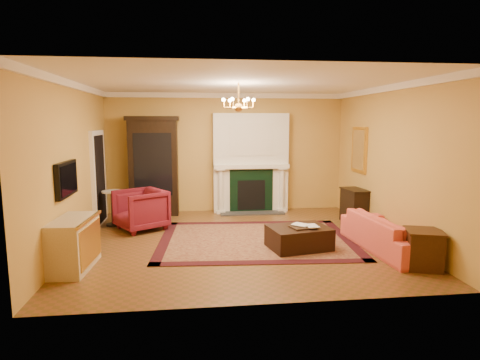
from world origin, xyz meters
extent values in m
cube|color=brown|center=(0.00, 0.00, -0.01)|extent=(6.00, 5.50, 0.02)
cube|color=white|center=(0.00, 0.00, 3.01)|extent=(6.00, 5.50, 0.02)
cube|color=gold|center=(0.00, 2.76, 1.50)|extent=(6.00, 0.02, 3.00)
cube|color=gold|center=(0.00, -2.76, 1.50)|extent=(6.00, 0.02, 3.00)
cube|color=gold|center=(-3.01, 0.00, 1.50)|extent=(0.02, 5.50, 3.00)
cube|color=gold|center=(3.01, 0.00, 1.50)|extent=(0.02, 5.50, 3.00)
cube|color=silver|center=(0.60, 2.59, 1.25)|extent=(1.90, 0.32, 2.50)
cube|color=silver|center=(0.60, 2.42, 1.85)|extent=(1.10, 0.01, 0.80)
cube|color=#0E321C|center=(0.60, 2.42, 0.55)|extent=(1.10, 0.02, 1.10)
cube|color=black|center=(0.60, 2.42, 0.45)|extent=(0.70, 0.02, 0.75)
cube|color=#333333|center=(0.60, 2.30, 0.02)|extent=(1.60, 0.50, 0.04)
cube|color=silver|center=(0.60, 2.53, 1.18)|extent=(1.90, 0.44, 0.10)
cylinder|color=silver|center=(-0.18, 2.41, 0.59)|extent=(0.14, 0.14, 1.18)
cylinder|color=silver|center=(1.38, 2.41, 0.59)|extent=(0.14, 0.14, 1.18)
cube|color=white|center=(0.00, 2.71, 2.94)|extent=(6.00, 0.08, 0.12)
cube|color=white|center=(-2.96, 0.00, 2.94)|extent=(0.08, 5.50, 0.12)
cube|color=white|center=(2.96, 0.00, 2.94)|extent=(0.08, 5.50, 0.12)
cube|color=silver|center=(-2.96, 1.70, 1.05)|extent=(0.08, 1.05, 2.10)
cube|color=black|center=(-2.92, 1.70, 1.02)|extent=(0.02, 0.85, 1.95)
cube|color=black|center=(-2.95, -0.60, 1.35)|extent=(0.08, 0.95, 0.58)
cube|color=black|center=(-2.90, -0.60, 1.35)|extent=(0.01, 0.85, 0.48)
cube|color=gold|center=(2.97, 1.40, 1.65)|extent=(0.05, 0.76, 1.05)
cube|color=white|center=(2.94, 1.40, 1.65)|extent=(0.01, 0.62, 0.90)
cylinder|color=gold|center=(0.00, 0.00, 2.80)|extent=(0.03, 0.03, 0.40)
sphere|color=gold|center=(0.00, 0.00, 2.55)|extent=(0.16, 0.16, 0.16)
sphere|color=#FFE5B2|center=(0.28, 0.00, 2.69)|extent=(0.07, 0.07, 0.07)
sphere|color=#FFE5B2|center=(0.14, 0.24, 2.69)|extent=(0.07, 0.07, 0.07)
sphere|color=#FFE5B2|center=(-0.14, 0.24, 2.69)|extent=(0.07, 0.07, 0.07)
sphere|color=#FFE5B2|center=(-0.28, 0.00, 2.69)|extent=(0.07, 0.07, 0.07)
sphere|color=#FFE5B2|center=(-0.14, -0.24, 2.69)|extent=(0.07, 0.07, 0.07)
sphere|color=#FFE5B2|center=(0.14, -0.24, 2.69)|extent=(0.07, 0.07, 0.07)
cube|color=#420E0E|center=(0.35, 0.03, 0.01)|extent=(3.91, 3.04, 0.01)
cube|color=black|center=(-1.81, 2.49, 1.16)|extent=(1.16, 0.53, 2.32)
imported|color=maroon|center=(-1.98, 1.08, 0.48)|extent=(1.23, 1.24, 0.95)
cylinder|color=black|center=(-2.64, 1.47, 0.02)|extent=(0.31, 0.31, 0.04)
cylinder|color=black|center=(-2.64, 1.47, 0.40)|extent=(0.07, 0.07, 0.70)
cylinder|color=silver|center=(-2.64, 1.47, 0.77)|extent=(0.44, 0.44, 0.03)
cube|color=beige|center=(-2.73, -1.18, 0.40)|extent=(0.58, 1.11, 0.81)
imported|color=#DF4A46|center=(2.60, -0.87, 0.42)|extent=(0.78, 2.17, 0.83)
cube|color=#351C0E|center=(2.72, -1.79, 0.29)|extent=(0.63, 0.63, 0.58)
cube|color=black|center=(2.78, 1.10, 0.38)|extent=(0.45, 0.71, 0.75)
cube|color=black|center=(1.03, -0.61, 0.21)|extent=(1.18, 0.95, 0.39)
cube|color=black|center=(1.08, -0.67, 0.42)|extent=(0.49, 0.43, 0.03)
imported|color=gray|center=(0.98, -0.70, 0.58)|extent=(0.17, 0.17, 0.29)
imported|color=gray|center=(1.14, -0.73, 0.57)|extent=(0.20, 0.04, 0.27)
cylinder|color=tan|center=(-0.11, 2.53, 1.27)|extent=(0.10, 0.10, 0.08)
cone|color=#113E18|center=(-0.11, 2.53, 1.47)|extent=(0.15, 0.15, 0.31)
cylinder|color=tan|center=(1.22, 2.53, 1.27)|extent=(0.10, 0.10, 0.08)
cone|color=#113E18|center=(1.22, 2.53, 1.46)|extent=(0.14, 0.14, 0.31)
camera|label=1|loc=(-0.85, -7.47, 2.29)|focal=30.00mm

